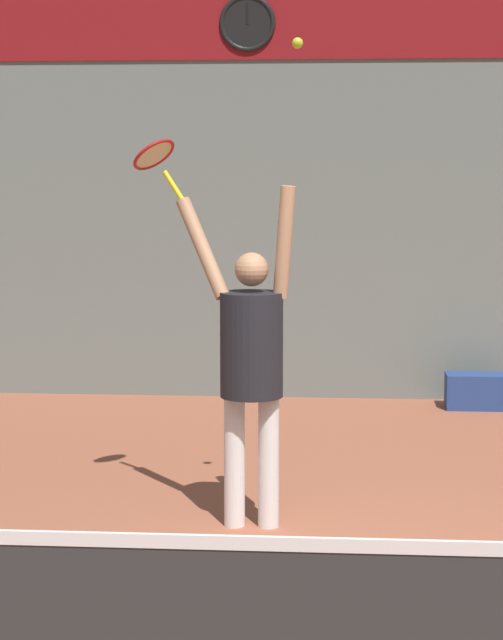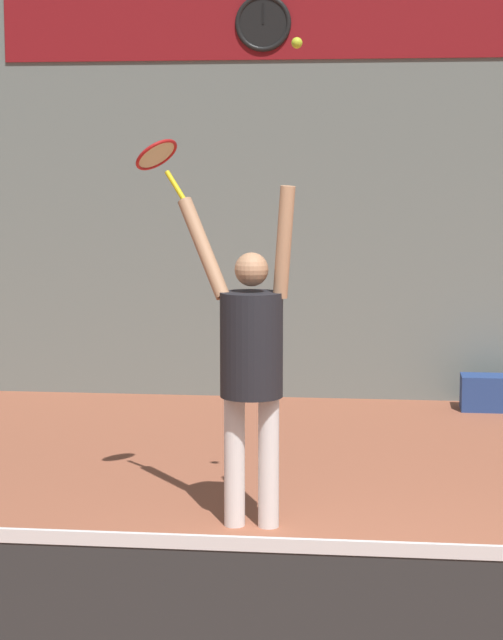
# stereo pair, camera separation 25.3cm
# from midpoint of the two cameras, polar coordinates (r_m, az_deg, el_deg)

# --- Properties ---
(ground_plane) EXTENTS (18.00, 18.00, 0.00)m
(ground_plane) POSITION_cam_midpoint_polar(r_m,az_deg,el_deg) (5.93, 7.58, -14.55)
(ground_plane) COLOR #9E563D
(back_wall) EXTENTS (18.00, 0.10, 5.00)m
(back_wall) POSITION_cam_midpoint_polar(r_m,az_deg,el_deg) (11.09, 7.22, 8.92)
(back_wall) COLOR slate
(back_wall) RESTS_ON ground_plane
(sponsor_banner) EXTENTS (7.26, 0.02, 0.67)m
(sponsor_banner) POSITION_cam_midpoint_polar(r_m,az_deg,el_deg) (11.11, 7.32, 14.36)
(sponsor_banner) COLOR maroon
(scoreboard_clock) EXTENTS (0.53, 0.05, 0.53)m
(scoreboard_clock) POSITION_cam_midpoint_polar(r_m,az_deg,el_deg) (11.13, 1.25, 14.41)
(scoreboard_clock) COLOR black
(tennis_player) EXTENTS (0.79, 0.48, 2.12)m
(tennis_player) POSITION_cam_midpoint_polar(r_m,az_deg,el_deg) (7.08, 0.99, -1.76)
(tennis_player) COLOR white
(tennis_player) RESTS_ON ground_plane
(tennis_racket) EXTENTS (0.40, 0.38, 0.40)m
(tennis_racket) POSITION_cam_midpoint_polar(r_m,az_deg,el_deg) (7.40, -3.63, 7.97)
(tennis_racket) COLOR yellow
(tennis_ball) EXTENTS (0.06, 0.06, 0.06)m
(tennis_ball) POSITION_cam_midpoint_polar(r_m,az_deg,el_deg) (6.92, 3.33, 13.47)
(tennis_ball) COLOR #CCDB2D
(equipment_bag) EXTENTS (0.62, 0.30, 0.32)m
(equipment_bag) POSITION_cam_midpoint_polar(r_m,az_deg,el_deg) (10.91, 12.55, -3.52)
(equipment_bag) COLOR navy
(equipment_bag) RESTS_ON ground_plane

